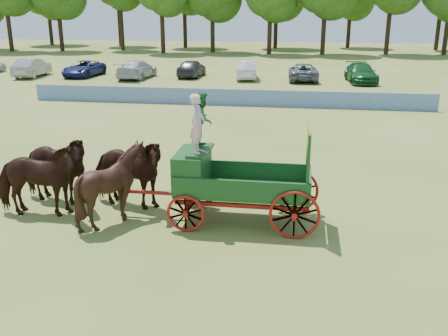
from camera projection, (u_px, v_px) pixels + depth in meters
The scene contains 8 objects.
ground at pixel (171, 217), 15.05m from camera, with size 160.00×160.00×0.00m, color olive.
horse_lead_left at pixel (36, 180), 14.74m from camera, with size 1.23×2.71×2.29m, color black.
horse_lead_right at pixel (54, 169), 15.77m from camera, with size 1.23×2.71×2.29m, color black.
horse_wheel_left at pixel (114, 185), 14.39m from camera, with size 1.85×2.08×2.29m, color black.
horse_wheel_right at pixel (127, 173), 15.43m from camera, with size 1.23×2.71×2.29m, color black.
farm_dray at pixel (218, 166), 14.34m from camera, with size 6.00×2.00×3.80m.
sponsor_banner at pixel (226, 97), 31.96m from camera, with size 26.00×0.08×1.05m, color #1D3E9D.
parked_cars at pixel (168, 69), 44.25m from camera, with size 36.95×6.98×1.64m.
Camera 1 is at (3.71, -13.46, 6.02)m, focal length 40.00 mm.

